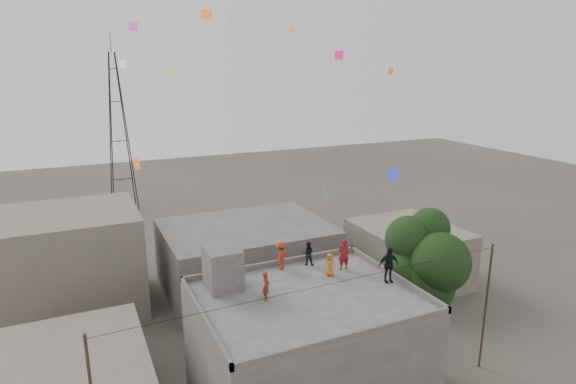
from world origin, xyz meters
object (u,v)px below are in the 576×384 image
object	(u,v)px
stair_head_box	(223,268)
tree	(424,266)
transmission_tower	(119,133)
person_dark_adult	(389,265)
person_red_adult	(344,254)

from	to	relation	value
stair_head_box	tree	size ratio (longest dim) A/B	0.22
transmission_tower	person_dark_adult	size ratio (longest dim) A/B	11.06
tree	transmission_tower	world-z (taller)	transmission_tower
stair_head_box	tree	distance (m)	10.80
transmission_tower	stair_head_box	bearing A→B (deg)	-88.77
person_red_adult	tree	bearing A→B (deg)	167.09
person_dark_adult	tree	bearing A→B (deg)	24.71
person_dark_adult	stair_head_box	bearing A→B (deg)	168.69
tree	person_red_adult	world-z (taller)	tree
tree	person_red_adult	bearing A→B (deg)	160.97
person_red_adult	transmission_tower	bearing A→B (deg)	-73.14
tree	transmission_tower	distance (m)	41.12
tree	person_red_adult	distance (m)	4.49
stair_head_box	tree	bearing A→B (deg)	-10.74
person_red_adult	person_dark_adult	xyz separation A→B (m)	(1.21, -2.27, 0.07)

